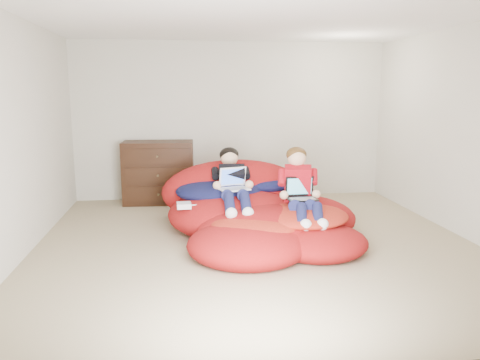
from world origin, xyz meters
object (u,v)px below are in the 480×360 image
Objects in this scene: beanbag_pile at (256,214)px; older_boy at (232,180)px; younger_boy at (300,186)px; laptop_white at (233,183)px; dresser at (159,172)px; laptop_black at (301,193)px.

beanbag_pile is 0.51m from older_boy.
younger_boy reaches higher than beanbag_pile.
older_boy is 0.13m from laptop_white.
laptop_black is (1.70, -2.16, 0.09)m from dresser.
younger_boy reaches higher than dresser.
older_boy reaches higher than beanbag_pile.
beanbag_pile is at bearing -56.13° from dresser.
older_boy is at bearing 148.37° from beanbag_pile.
dresser is at bearing 119.96° from older_boy.
laptop_black is (0.74, -0.36, -0.06)m from laptop_white.
older_boy is 3.11× the size of laptop_white.
older_boy is 3.55× the size of laptop_black.
laptop_black is (0.74, -0.49, -0.09)m from older_boy.
laptop_black is at bearing -26.18° from laptop_white.
younger_boy is 0.09m from laptop_black.
older_boy is at bearing 146.60° from laptop_black.
older_boy is 0.89m from laptop_black.
dresser is 3.17× the size of laptop_black.
dresser is at bearing 128.27° from laptop_black.
older_boy is at bearing 148.03° from younger_boy.
dresser is 0.45× the size of beanbag_pile.
dresser is at bearing 128.60° from younger_boy.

